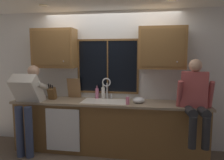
% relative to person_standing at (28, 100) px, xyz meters
% --- Properties ---
extents(back_wall, '(5.77, 0.12, 2.55)m').
position_rel_person_standing_xyz_m(back_wall, '(1.36, 0.67, 0.32)').
color(back_wall, silver).
rests_on(back_wall, floor).
extents(ceiling_downlight_left, '(0.14, 0.14, 0.01)m').
position_rel_person_standing_xyz_m(ceiling_downlight_left, '(0.35, 0.01, 1.58)').
color(ceiling_downlight_left, '#FFEAB2').
extents(ceiling_downlight_right, '(0.14, 0.14, 0.01)m').
position_rel_person_standing_xyz_m(ceiling_downlight_right, '(2.37, 0.01, 1.58)').
color(ceiling_downlight_right, '#FFEAB2').
extents(window_glass, '(1.10, 0.02, 0.95)m').
position_rel_person_standing_xyz_m(window_glass, '(1.30, 0.60, 0.57)').
color(window_glass, black).
extents(window_frame_top, '(1.17, 0.02, 0.04)m').
position_rel_person_standing_xyz_m(window_frame_top, '(1.30, 0.59, 1.06)').
color(window_frame_top, brown).
extents(window_frame_bottom, '(1.17, 0.02, 0.04)m').
position_rel_person_standing_xyz_m(window_frame_bottom, '(1.30, 0.59, 0.07)').
color(window_frame_bottom, brown).
extents(window_frame_left, '(0.03, 0.02, 0.95)m').
position_rel_person_standing_xyz_m(window_frame_left, '(0.74, 0.59, 0.57)').
color(window_frame_left, brown).
extents(window_frame_right, '(0.03, 0.02, 0.95)m').
position_rel_person_standing_xyz_m(window_frame_right, '(1.87, 0.59, 0.57)').
color(window_frame_right, brown).
extents(window_mullion_center, '(0.02, 0.02, 0.95)m').
position_rel_person_standing_xyz_m(window_mullion_center, '(1.30, 0.59, 0.57)').
color(window_mullion_center, brown).
extents(lower_cabinet_run, '(3.37, 0.58, 0.88)m').
position_rel_person_standing_xyz_m(lower_cabinet_run, '(1.36, 0.32, -0.52)').
color(lower_cabinet_run, brown).
rests_on(lower_cabinet_run, floor).
extents(countertop, '(3.43, 0.62, 0.04)m').
position_rel_person_standing_xyz_m(countertop, '(1.36, 0.30, -0.06)').
color(countertop, gray).
rests_on(countertop, lower_cabinet_run).
extents(dishwasher_front, '(0.60, 0.02, 0.74)m').
position_rel_person_standing_xyz_m(dishwasher_front, '(0.62, 0.00, -0.50)').
color(dishwasher_front, white).
extents(upper_cabinet_left, '(0.80, 0.36, 0.72)m').
position_rel_person_standing_xyz_m(upper_cabinet_left, '(0.33, 0.44, 0.90)').
color(upper_cabinet_left, olive).
extents(upper_cabinet_right, '(0.80, 0.36, 0.72)m').
position_rel_person_standing_xyz_m(upper_cabinet_right, '(2.28, 0.44, 0.90)').
color(upper_cabinet_right, olive).
extents(sink, '(0.80, 0.46, 0.21)m').
position_rel_person_standing_xyz_m(sink, '(1.30, 0.31, -0.14)').
color(sink, white).
rests_on(sink, lower_cabinet_run).
extents(faucet, '(0.18, 0.09, 0.40)m').
position_rel_person_standing_xyz_m(faucet, '(1.31, 0.49, 0.21)').
color(faucet, silver).
rests_on(faucet, countertop).
extents(person_standing, '(0.53, 0.69, 1.55)m').
position_rel_person_standing_xyz_m(person_standing, '(0.00, 0.00, 0.00)').
color(person_standing, '#384260').
rests_on(person_standing, floor).
extents(person_sitting_on_counter, '(0.54, 0.63, 1.26)m').
position_rel_person_standing_xyz_m(person_sitting_on_counter, '(2.78, 0.04, 0.14)').
color(person_sitting_on_counter, '#262628').
rests_on(person_sitting_on_counter, countertop).
extents(knife_block, '(0.12, 0.18, 0.32)m').
position_rel_person_standing_xyz_m(knife_block, '(0.31, 0.31, 0.07)').
color(knife_block, brown).
rests_on(knife_block, countertop).
extents(cutting_board, '(0.25, 0.10, 0.38)m').
position_rel_person_standing_xyz_m(cutting_board, '(0.66, 0.52, 0.15)').
color(cutting_board, '#997047').
rests_on(cutting_board, countertop).
extents(mixing_bowl, '(0.21, 0.21, 0.10)m').
position_rel_person_standing_xyz_m(mixing_bowl, '(1.90, 0.28, 0.01)').
color(mixing_bowl, silver).
rests_on(mixing_bowl, countertop).
extents(soap_dispenser, '(0.06, 0.07, 0.18)m').
position_rel_person_standing_xyz_m(soap_dispenser, '(1.73, 0.14, 0.03)').
color(soap_dispenser, pink).
rests_on(soap_dispenser, countertop).
extents(bottle_green_glass, '(0.07, 0.07, 0.29)m').
position_rel_person_standing_xyz_m(bottle_green_glass, '(1.24, 0.50, 0.08)').
color(bottle_green_glass, silver).
rests_on(bottle_green_glass, countertop).
extents(bottle_tall_clear, '(0.07, 0.07, 0.25)m').
position_rel_person_standing_xyz_m(bottle_tall_clear, '(1.11, 0.53, 0.06)').
color(bottle_tall_clear, pink).
rests_on(bottle_tall_clear, countertop).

